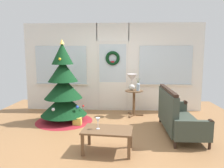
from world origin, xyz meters
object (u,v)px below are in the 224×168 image
side_table (134,98)px  coffee_table (108,132)px  wine_glass (98,121)px  settee_sofa (176,116)px  table_lamp (132,80)px  christmas_tree (64,92)px  flower_vase (138,86)px  gift_box (77,121)px

side_table → coffee_table: side_table is taller
wine_glass → settee_sofa: bearing=30.5°
coffee_table → table_lamp: bearing=77.2°
christmas_tree → flower_vase: 1.93m
flower_vase → coffee_table: (-0.67, -2.13, -0.47)m
side_table → wine_glass: 2.30m
wine_glass → side_table: bearing=71.5°
settee_sofa → wine_glass: size_ratio=8.27×
gift_box → table_lamp: bearing=34.8°
wine_glass → gift_box: 1.52m
side_table → wine_glass: (-0.73, -2.18, 0.05)m
settee_sofa → flower_vase: bearing=120.7°
settee_sofa → wine_glass: (-1.55, -0.91, 0.16)m
settee_sofa → coffee_table: (-1.38, -0.92, -0.04)m
coffee_table → gift_box: 1.56m
coffee_table → gift_box: coffee_table is taller
table_lamp → flower_vase: size_ratio=1.26×
christmas_tree → settee_sofa: christmas_tree is taller
coffee_table → settee_sofa: bearing=33.7°
side_table → table_lamp: table_lamp is taller
wine_glass → table_lamp: bearing=73.2°
flower_vase → coffee_table: size_ratio=0.39×
settee_sofa → wine_glass: bearing=-149.5°
coffee_table → gift_box: (-0.80, 1.32, -0.24)m
settee_sofa → wine_glass: 1.80m
settee_sofa → table_lamp: (-0.88, 1.31, 0.61)m
christmas_tree → side_table: bearing=17.9°
table_lamp → christmas_tree: bearing=-160.3°
flower_vase → gift_box: flower_vase is taller
table_lamp → coffee_table: table_lamp is taller
christmas_tree → wine_glass: 1.92m
flower_vase → gift_box: size_ratio=1.83×
coffee_table → wine_glass: wine_glass is taller
side_table → flower_vase: (0.10, -0.06, 0.32)m
side_table → table_lamp: size_ratio=1.59×
christmas_tree → settee_sofa: bearing=-15.1°
table_lamp → gift_box: bearing=-145.2°
settee_sofa → coffee_table: size_ratio=1.82×
side_table → table_lamp: bearing=146.3°
table_lamp → gift_box: table_lamp is taller
flower_vase → gift_box: 1.83m
coffee_table → christmas_tree: bearing=126.5°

